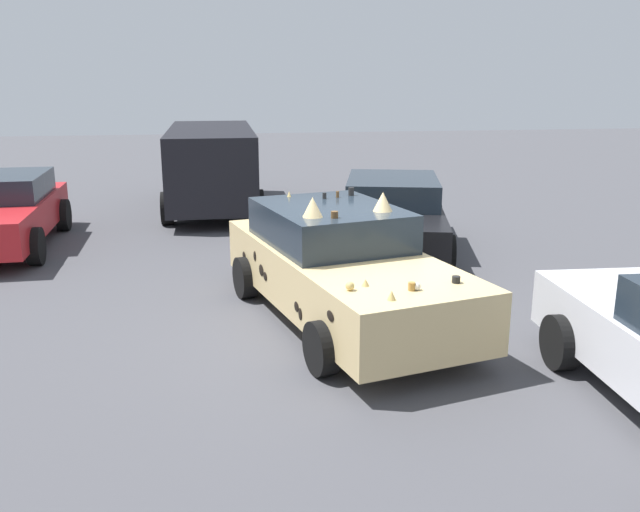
# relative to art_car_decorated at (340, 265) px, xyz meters

# --- Properties ---
(ground_plane) EXTENTS (60.00, 60.00, 0.00)m
(ground_plane) POSITION_rel_art_car_decorated_xyz_m (-0.09, -0.02, -0.74)
(ground_plane) COLOR #47474C
(art_car_decorated) EXTENTS (4.91, 2.83, 1.72)m
(art_car_decorated) POSITION_rel_art_car_decorated_xyz_m (0.00, 0.00, 0.00)
(art_car_decorated) COLOR #D8BC7F
(art_car_decorated) RESTS_ON ground
(parked_van_behind_right) EXTENTS (5.35, 2.22, 1.94)m
(parked_van_behind_right) POSITION_rel_art_car_decorated_xyz_m (7.95, 1.65, 0.37)
(parked_van_behind_right) COLOR black
(parked_van_behind_right) RESTS_ON ground
(parked_sedan_row_back_far) EXTENTS (4.44, 2.07, 1.35)m
(parked_sedan_row_back_far) POSITION_rel_art_car_decorated_xyz_m (4.79, 5.58, -0.05)
(parked_sedan_row_back_far) COLOR red
(parked_sedan_row_back_far) RESTS_ON ground
(parked_sedan_far_left) EXTENTS (4.72, 2.79, 1.35)m
(parked_sedan_far_left) POSITION_rel_art_car_decorated_xyz_m (3.41, -1.60, -0.04)
(parked_sedan_far_left) COLOR black
(parked_sedan_far_left) RESTS_ON ground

